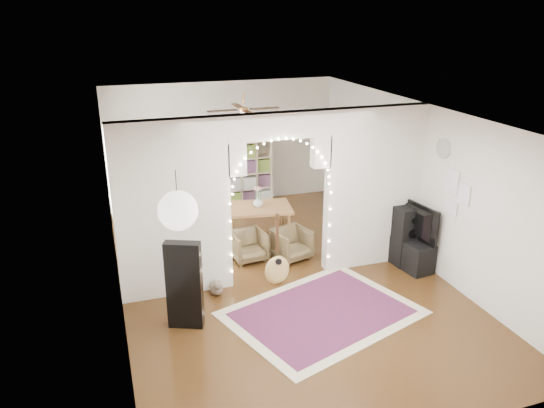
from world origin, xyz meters
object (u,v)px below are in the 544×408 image
object	(u,v)px
dining_table	(258,210)
dining_chair_left	(292,244)
media_console	(407,251)
bookcase	(240,173)
acoustic_guitar	(277,259)
dining_chair_right	(248,246)
floor_speaker	(406,236)

from	to	relation	value
dining_table	dining_chair_left	distance (m)	0.92
dining_table	media_console	bearing A→B (deg)	-27.34
bookcase	dining_table	size ratio (longest dim) A/B	1.10
acoustic_guitar	dining_chair_right	bearing A→B (deg)	115.75
acoustic_guitar	dining_chair_left	distance (m)	0.99
floor_speaker	dining_table	xyz separation A→B (m)	(-2.16, 1.54, 0.17)
media_console	dining_table	bearing A→B (deg)	135.70
floor_speaker	dining_table	size ratio (longest dim) A/B	0.78
dining_chair_right	dining_table	bearing A→B (deg)	51.09
media_console	bookcase	bearing A→B (deg)	108.38
floor_speaker	acoustic_guitar	bearing A→B (deg)	176.55
acoustic_guitar	bookcase	distance (m)	3.78
floor_speaker	bookcase	distance (m)	4.21
bookcase	floor_speaker	bearing A→B (deg)	-71.10
acoustic_guitar	floor_speaker	distance (m)	2.31
dining_chair_left	dining_chair_right	xyz separation A→B (m)	(-0.73, 0.19, -0.01)
dining_chair_right	bookcase	bearing A→B (deg)	70.92
bookcase	dining_chair_left	bearing A→B (deg)	-95.35
floor_speaker	dining_table	distance (m)	2.65
dining_chair_right	media_console	bearing A→B (deg)	-29.24
acoustic_guitar	dining_chair_right	world-z (taller)	acoustic_guitar
media_console	bookcase	xyz separation A→B (m)	(-1.90, 3.80, 0.47)
dining_table	dining_chair_left	xyz separation A→B (m)	(0.39, -0.72, -0.41)
dining_chair_right	acoustic_guitar	bearing A→B (deg)	-85.91
dining_table	dining_chair_left	bearing A→B (deg)	-52.61
dining_chair_left	acoustic_guitar	bearing A→B (deg)	-139.61
floor_speaker	bookcase	xyz separation A→B (m)	(-1.89, 3.75, 0.21)
bookcase	dining_chair_right	world-z (taller)	bookcase
floor_speaker	bookcase	bearing A→B (deg)	113.31
bookcase	dining_chair_left	world-z (taller)	bookcase
media_console	dining_chair_left	distance (m)	1.97
media_console	floor_speaker	bearing A→B (deg)	95.92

